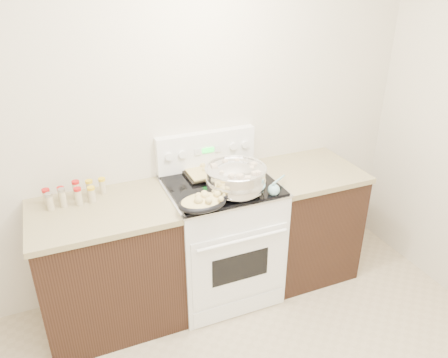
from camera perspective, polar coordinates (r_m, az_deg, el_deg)
name	(u,v)px	position (r m, az deg, el deg)	size (l,w,h in m)	color
room_shell	(287,177)	(1.45, 8.17, 0.27)	(4.10, 3.60, 2.75)	beige
counter_left	(110,266)	(3.16, -14.73, -10.94)	(0.93, 0.67, 0.92)	black
counter_right	(304,220)	(3.61, 10.41, -5.27)	(0.73, 0.67, 0.92)	black
kitchen_range	(221,237)	(3.30, -0.37, -7.56)	(0.78, 0.73, 1.22)	white
mixing_bowl	(236,180)	(2.90, 1.56, -0.09)	(0.48, 0.48, 0.24)	silver
roasting_pan	(202,202)	(2.73, -2.83, -3.01)	(0.33, 0.24, 0.11)	black
baking_sheet	(213,171)	(3.20, -1.43, 1.05)	(0.42, 0.29, 0.06)	black
wooden_spoon	(229,180)	(3.09, 0.61, -0.08)	(0.14, 0.23, 0.04)	#A4774B
blue_ladle	(274,189)	(2.94, 6.58, -1.26)	(0.22, 0.21, 0.10)	#7DB5BA
spice_jars	(74,194)	(3.02, -19.01, -1.81)	(0.41, 0.15, 0.13)	#BFB28C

